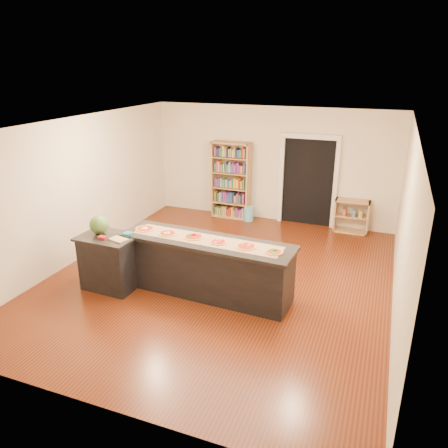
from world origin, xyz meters
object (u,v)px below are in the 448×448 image
at_px(low_shelf, 351,216).
at_px(waste_bin, 249,214).
at_px(kitchen_island, 206,267).
at_px(side_counter, 110,262).
at_px(bookshelf, 231,180).
at_px(watermelon, 99,225).

distance_m(low_shelf, waste_bin, 2.48).
xyz_separation_m(kitchen_island, waste_bin, (-0.45, 3.76, -0.32)).
bearing_deg(low_shelf, waste_bin, -177.41).
relative_size(side_counter, waste_bin, 2.72).
bearing_deg(bookshelf, side_counter, -99.06).
distance_m(kitchen_island, watermelon, 1.98).
distance_m(bookshelf, waste_bin, 0.95).
bearing_deg(watermelon, low_shelf, 47.61).
bearing_deg(bookshelf, watermelon, -101.62).
xyz_separation_m(bookshelf, low_shelf, (2.99, 0.00, -0.58)).
bearing_deg(low_shelf, bookshelf, -179.91).
bearing_deg(side_counter, watermelon, 167.68).
height_order(side_counter, low_shelf, side_counter).
distance_m(kitchen_island, low_shelf, 4.37).
distance_m(side_counter, low_shelf, 5.63).
bearing_deg(watermelon, waste_bin, 71.34).
bearing_deg(side_counter, waste_bin, 76.36).
height_order(low_shelf, waste_bin, low_shelf).
relative_size(kitchen_island, low_shelf, 3.85).
xyz_separation_m(side_counter, watermelon, (-0.19, 0.05, 0.64)).
relative_size(side_counter, watermelon, 2.99).
height_order(kitchen_island, waste_bin, kitchen_island).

